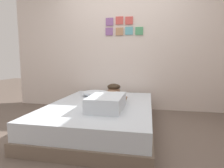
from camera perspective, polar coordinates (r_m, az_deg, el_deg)
The scene contains 7 objects.
ground_plane at distance 2.57m, azimuth -0.95°, elevation -15.25°, with size 13.42×13.42×0.00m, color #66564C.
back_wall at distance 3.86m, azimuth 3.77°, elevation 11.19°, with size 4.71×0.12×2.50m.
bed at distance 2.81m, azimuth -3.29°, elevation -9.50°, with size 1.48×2.09×0.36m.
pillow at distance 3.29m, azimuth -4.75°, elevation -2.80°, with size 0.52×0.32×0.11m, color silver.
person_lying at distance 2.57m, azimuth -0.92°, elevation -4.52°, with size 0.43×0.92×0.27m.
coffee_cup at distance 3.12m, azimuth 1.02°, elevation -3.67°, with size 0.12×0.09×0.07m.
cell_phone at distance 2.32m, azimuth -6.40°, elevation -8.44°, with size 0.07×0.14×0.01m, color black.
Camera 1 is at (0.50, -2.32, 0.99)m, focal length 30.18 mm.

